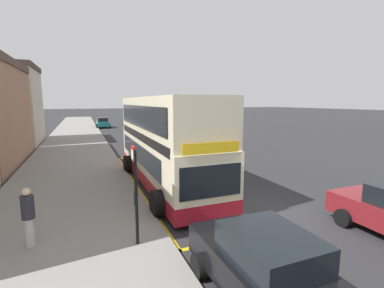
{
  "coord_description": "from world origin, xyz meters",
  "views": [
    {
      "loc": [
        -6.26,
        -8.26,
        4.2
      ],
      "look_at": [
        -1.32,
        3.95,
        2.13
      ],
      "focal_mm": 25.5,
      "sensor_mm": 36.0,
      "label": 1
    }
  ],
  "objects_px": {
    "parked_car_teal_across": "(103,123)",
    "pedestrian_waiting_near_sign": "(28,215)",
    "double_decker_bus": "(164,144)",
    "parked_car_white_ahead": "(156,128)",
    "parked_car_black_distant": "(267,269)",
    "bus_stop_sign": "(136,188)"
  },
  "relations": [
    {
      "from": "parked_car_teal_across",
      "to": "pedestrian_waiting_near_sign",
      "type": "xyz_separation_m",
      "value": [
        -4.63,
        -37.53,
        0.27
      ]
    },
    {
      "from": "double_decker_bus",
      "to": "parked_car_white_ahead",
      "type": "bearing_deg",
      "value": 76.73
    },
    {
      "from": "double_decker_bus",
      "to": "pedestrian_waiting_near_sign",
      "type": "relative_size",
      "value": 6.35
    },
    {
      "from": "parked_car_white_ahead",
      "to": "pedestrian_waiting_near_sign",
      "type": "relative_size",
      "value": 2.46
    },
    {
      "from": "parked_car_teal_across",
      "to": "parked_car_black_distant",
      "type": "bearing_deg",
      "value": -90.71
    },
    {
      "from": "double_decker_bus",
      "to": "bus_stop_sign",
      "type": "xyz_separation_m",
      "value": [
        -2.51,
        -5.71,
        -0.29
      ]
    },
    {
      "from": "parked_car_white_ahead",
      "to": "parked_car_teal_across",
      "type": "relative_size",
      "value": 1.0
    },
    {
      "from": "parked_car_black_distant",
      "to": "parked_car_teal_across",
      "type": "bearing_deg",
      "value": 89.62
    },
    {
      "from": "pedestrian_waiting_near_sign",
      "to": "bus_stop_sign",
      "type": "bearing_deg",
      "value": -17.86
    },
    {
      "from": "double_decker_bus",
      "to": "pedestrian_waiting_near_sign",
      "type": "height_order",
      "value": "double_decker_bus"
    },
    {
      "from": "bus_stop_sign",
      "to": "pedestrian_waiting_near_sign",
      "type": "bearing_deg",
      "value": 162.14
    },
    {
      "from": "bus_stop_sign",
      "to": "double_decker_bus",
      "type": "bearing_deg",
      "value": 66.24
    },
    {
      "from": "parked_car_teal_across",
      "to": "pedestrian_waiting_near_sign",
      "type": "distance_m",
      "value": 37.81
    },
    {
      "from": "pedestrian_waiting_near_sign",
      "to": "double_decker_bus",
      "type": "bearing_deg",
      "value": 41.93
    },
    {
      "from": "double_decker_bus",
      "to": "parked_car_teal_across",
      "type": "relative_size",
      "value": 2.59
    },
    {
      "from": "parked_car_teal_across",
      "to": "pedestrian_waiting_near_sign",
      "type": "relative_size",
      "value": 2.46
    },
    {
      "from": "bus_stop_sign",
      "to": "parked_car_teal_across",
      "type": "bearing_deg",
      "value": 87.31
    },
    {
      "from": "bus_stop_sign",
      "to": "parked_car_white_ahead",
      "type": "xyz_separation_m",
      "value": [
        7.56,
        27.12,
        -0.98
      ]
    },
    {
      "from": "bus_stop_sign",
      "to": "parked_car_teal_across",
      "type": "height_order",
      "value": "bus_stop_sign"
    },
    {
      "from": "parked_car_white_ahead",
      "to": "parked_car_black_distant",
      "type": "bearing_deg",
      "value": -98.8
    },
    {
      "from": "parked_car_teal_across",
      "to": "parked_car_black_distant",
      "type": "relative_size",
      "value": 1.0
    },
    {
      "from": "parked_car_white_ahead",
      "to": "double_decker_bus",
      "type": "bearing_deg",
      "value": -101.78
    }
  ]
}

